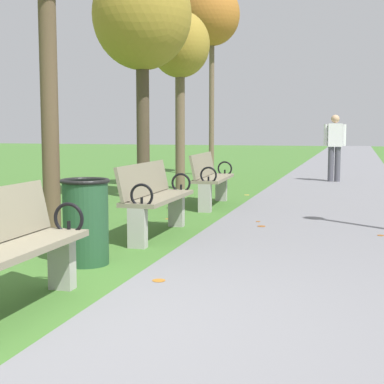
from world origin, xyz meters
TOP-DOWN VIEW (x-y plane):
  - ground_plane at (0.00, 0.00)m, footprint 80.00×80.00m
  - paved_walkway at (1.42, 18.00)m, footprint 2.84×44.00m
  - park_bench_1 at (-0.50, -0.06)m, footprint 0.47×1.60m
  - park_bench_2 at (-0.50, 3.15)m, footprint 0.48×1.60m
  - park_bench_3 at (-0.50, 6.03)m, footprint 0.55×1.62m
  - tree_3 at (-1.93, 6.59)m, footprint 1.79×1.79m
  - tree_4 at (-1.84, 8.65)m, footprint 1.28×1.28m
  - tree_5 at (-1.99, 12.15)m, footprint 1.50×1.50m
  - pedestrian_walking at (1.35, 11.10)m, footprint 0.52×0.27m
  - trash_bin at (-0.65, 1.54)m, footprint 0.48×0.48m
  - scattered_leaves at (-0.45, 3.44)m, footprint 4.66×9.50m

SIDE VIEW (x-z plane):
  - ground_plane at x=0.00m, z-range 0.00..0.00m
  - paved_walkway at x=1.42m, z-range 0.00..0.02m
  - scattered_leaves at x=-0.45m, z-range 0.00..0.02m
  - trash_bin at x=-0.65m, z-range 0.00..0.84m
  - park_bench_1 at x=-0.50m, z-range 0.04..0.93m
  - park_bench_2 at x=-0.50m, z-range 0.04..0.93m
  - park_bench_3 at x=-0.50m, z-range 0.04..0.93m
  - pedestrian_walking at x=1.35m, z-range 0.12..1.74m
  - tree_4 at x=-1.84m, z-range 1.11..4.92m
  - tree_3 at x=-1.93m, z-range 1.14..5.48m
  - tree_5 at x=-1.99m, z-range 1.72..6.90m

